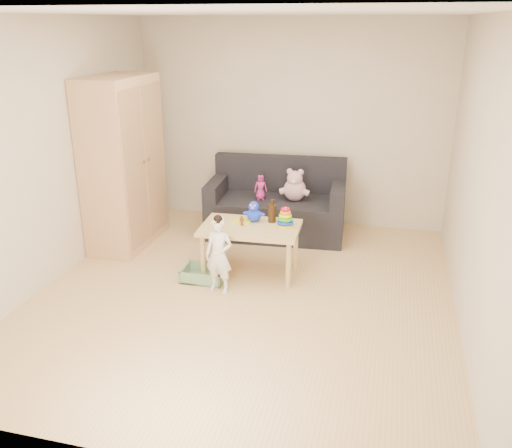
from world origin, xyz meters
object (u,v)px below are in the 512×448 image
(wardrobe, at_px, (123,163))
(toddler, at_px, (219,256))
(sofa, at_px, (276,216))
(play_table, at_px, (250,250))

(wardrobe, bearing_deg, toddler, -32.70)
(sofa, distance_m, toddler, 1.67)
(wardrobe, xyz_separation_m, sofa, (1.67, 0.71, -0.75))
(sofa, relative_size, toddler, 2.21)
(wardrobe, bearing_deg, sofa, 23.14)
(wardrobe, height_order, toddler, wardrobe)
(sofa, height_order, toddler, toddler)
(toddler, bearing_deg, wardrobe, 155.51)
(wardrobe, distance_m, play_table, 1.86)
(sofa, bearing_deg, wardrobe, -160.93)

